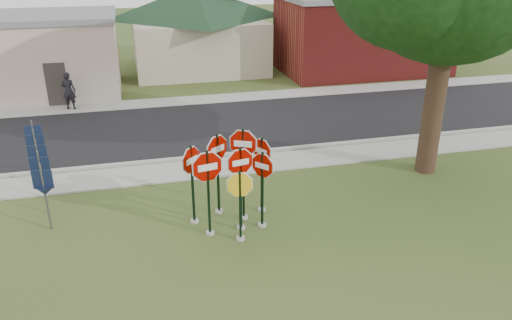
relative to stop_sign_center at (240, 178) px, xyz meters
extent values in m
plane|color=#354B1C|center=(-0.23, -1.17, -1.60)|extent=(120.00, 120.00, 0.00)
cube|color=gray|center=(-0.23, 4.33, -1.57)|extent=(60.00, 1.60, 0.06)
cube|color=black|center=(-0.23, 8.83, -1.58)|extent=(60.00, 7.00, 0.04)
cube|color=gray|center=(-0.23, 13.13, -1.57)|extent=(60.00, 1.60, 0.06)
cube|color=gray|center=(-0.23, 5.33, -1.53)|extent=(60.00, 0.20, 0.14)
cylinder|color=#A4A198|center=(0.00, 0.00, -1.56)|extent=(0.24, 0.24, 0.08)
cube|color=black|center=(0.00, 0.00, -0.36)|extent=(0.07, 0.06, 2.48)
cylinder|color=white|center=(0.00, 0.00, 0.46)|extent=(1.02, 0.23, 1.04)
cylinder|color=#8F0700|center=(0.00, 0.00, 0.46)|extent=(0.95, 0.22, 0.96)
cube|color=white|center=(0.00, 0.00, 0.46)|extent=(0.47, 0.11, 0.17)
cylinder|color=#A4A198|center=(-0.14, -0.55, -1.56)|extent=(0.24, 0.24, 0.08)
cube|color=black|center=(-0.14, -0.55, -0.57)|extent=(0.07, 0.06, 2.06)
cylinder|color=white|center=(-0.14, -0.55, 0.06)|extent=(0.97, 0.12, 0.98)
cylinder|color=gold|center=(-0.14, -0.55, 0.06)|extent=(0.90, 0.12, 0.90)
cylinder|color=#A4A198|center=(-0.90, -0.07, -1.56)|extent=(0.24, 0.24, 0.08)
cube|color=black|center=(-0.90, -0.07, -0.34)|extent=(0.07, 0.06, 2.51)
cylinder|color=white|center=(-0.90, -0.07, 0.45)|extent=(1.16, 0.25, 1.18)
cylinder|color=#8F0700|center=(-0.90, -0.07, 0.45)|extent=(1.07, 0.24, 1.09)
cube|color=white|center=(-0.90, -0.07, 0.45)|extent=(0.53, 0.12, 0.19)
cylinder|color=#A4A198|center=(0.62, -0.01, -1.56)|extent=(0.24, 0.24, 0.08)
cube|color=black|center=(0.62, -0.01, -0.45)|extent=(0.08, 0.08, 2.29)
cylinder|color=white|center=(0.62, -0.01, 0.30)|extent=(0.64, 0.76, 0.98)
cylinder|color=#8F0700|center=(0.62, -0.01, 0.30)|extent=(0.60, 0.71, 0.91)
cube|color=white|center=(0.62, -0.01, 0.30)|extent=(0.30, 0.35, 0.16)
cylinder|color=#A4A198|center=(0.21, 0.57, -1.56)|extent=(0.24, 0.24, 0.08)
cube|color=black|center=(0.21, 0.57, -0.20)|extent=(0.08, 0.07, 2.80)
cylinder|color=white|center=(0.21, 0.57, 0.76)|extent=(0.99, 0.51, 1.10)
cylinder|color=#8F0700|center=(0.21, 0.57, 0.76)|extent=(0.92, 0.48, 1.02)
cube|color=white|center=(0.21, 0.57, 0.76)|extent=(0.46, 0.24, 0.18)
cylinder|color=#A4A198|center=(-0.44, 1.09, -1.56)|extent=(0.24, 0.24, 0.08)
cube|color=black|center=(-0.44, 1.09, -0.34)|extent=(0.08, 0.08, 2.51)
cylinder|color=white|center=(-0.44, 1.09, 0.46)|extent=(0.91, 0.69, 1.13)
cylinder|color=#8F0700|center=(-0.44, 1.09, 0.46)|extent=(0.85, 0.65, 1.05)
cube|color=white|center=(-0.44, 1.09, 0.46)|extent=(0.42, 0.32, 0.18)
cylinder|color=#A4A198|center=(0.84, 0.87, -1.56)|extent=(0.24, 0.24, 0.08)
cube|color=black|center=(0.84, 0.87, -0.42)|extent=(0.07, 0.08, 2.36)
cylinder|color=white|center=(0.84, 0.87, 0.36)|extent=(0.48, 0.89, 1.00)
cylinder|color=#8F0700|center=(0.84, 0.87, 0.36)|extent=(0.45, 0.83, 0.93)
cube|color=white|center=(0.84, 0.87, 0.36)|extent=(0.23, 0.41, 0.16)
cylinder|color=#A4A198|center=(-1.23, 0.69, -1.56)|extent=(0.24, 0.24, 0.08)
cube|color=black|center=(-1.23, 0.69, -0.40)|extent=(0.08, 0.08, 2.39)
cylinder|color=white|center=(-1.23, 0.69, 0.37)|extent=(0.75, 0.77, 1.06)
cylinder|color=#8F0700|center=(-1.23, 0.69, 0.37)|extent=(0.70, 0.71, 0.98)
cube|color=white|center=(-1.23, 0.69, 0.37)|extent=(0.35, 0.36, 0.17)
cube|color=#59595E|center=(-5.23, 1.33, -0.60)|extent=(0.05, 0.05, 2.00)
cube|color=black|center=(-5.23, 1.33, -0.05)|extent=(0.55, 0.13, 0.55)
cone|color=black|center=(-5.23, 1.33, -0.40)|extent=(0.65, 0.65, 0.25)
cube|color=#59595E|center=(-5.43, 2.33, -0.60)|extent=(0.05, 0.05, 2.00)
cube|color=black|center=(-5.43, 2.33, -0.05)|extent=(0.55, 0.09, 0.55)
cone|color=black|center=(-5.43, 2.33, -0.40)|extent=(0.62, 0.62, 0.25)
cube|color=#59595E|center=(-5.63, 3.33, -0.60)|extent=(0.05, 0.05, 2.00)
cube|color=black|center=(-5.63, 3.33, -0.05)|extent=(0.55, 0.05, 0.55)
cone|color=black|center=(-5.63, 3.33, -0.40)|extent=(0.58, 0.58, 0.25)
cube|color=#59595E|center=(-5.83, 4.33, -0.60)|extent=(0.05, 0.05, 2.00)
cube|color=black|center=(-5.83, 4.33, -0.05)|extent=(0.55, 0.05, 0.55)
cone|color=black|center=(-5.83, 4.33, -0.40)|extent=(0.58, 0.58, 0.25)
cube|color=#59595E|center=(-6.03, 5.33, -0.60)|extent=(0.05, 0.05, 2.00)
cube|color=black|center=(-6.03, 5.33, -0.05)|extent=(0.55, 0.09, 0.55)
cone|color=black|center=(-6.03, 5.33, -0.40)|extent=(0.62, 0.62, 0.25)
cube|color=silver|center=(-9.23, 16.83, 0.40)|extent=(12.00, 6.00, 4.00)
cube|color=#332D28|center=(-6.23, 13.85, -0.50)|extent=(1.00, 0.10, 2.20)
cube|color=#BCAD95|center=(1.77, 20.83, 0.00)|extent=(8.00, 8.00, 3.20)
cube|color=maroon|center=(11.77, 17.33, 0.65)|extent=(10.00, 6.00, 4.50)
cube|color=white|center=(9.77, 14.38, 1.00)|extent=(2.00, 0.08, 0.90)
cylinder|color=black|center=(7.27, 2.33, 1.23)|extent=(0.70, 0.70, 5.65)
cylinder|color=black|center=(21.77, 24.83, 0.40)|extent=(0.50, 0.50, 4.00)
imported|color=black|center=(-5.62, 13.07, -0.63)|extent=(0.76, 0.60, 1.82)
camera|label=1|loc=(-2.61, -11.99, 5.75)|focal=35.00mm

